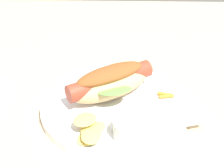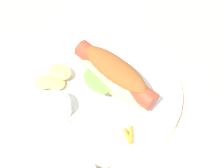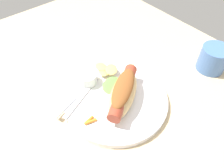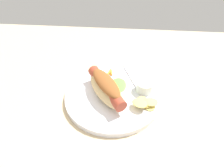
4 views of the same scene
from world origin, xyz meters
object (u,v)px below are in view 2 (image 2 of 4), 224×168
plate (107,94)px  fork (83,132)px  hot_dog (115,75)px  sauce_ramekin (56,108)px  knife (77,144)px  chips_pile (52,79)px  carrot_garnish (129,135)px

plate → fork: size_ratio=1.87×
hot_dog → sauce_ramekin: bearing=73.5°
hot_dog → knife: 13.35cm
knife → chips_pile: (-2.19, 12.91, 0.90)cm
sauce_ramekin → carrot_garnish: (10.73, -7.15, -1.16)cm
knife → chips_pile: 13.13cm
carrot_garnish → hot_dog: bearing=89.7°
knife → fork: bearing=-49.7°
plate → knife: (-6.80, -8.68, 0.98)cm
fork → chips_pile: 11.60cm
fork → chips_pile: size_ratio=1.86×
sauce_ramekin → knife: (2.26, -6.61, -1.34)cm
hot_dog → knife: hot_dog is taller
plate → fork: bearing=-129.4°
chips_pile → carrot_garnish: size_ratio=2.57×
carrot_garnish → knife: bearing=176.3°
hot_dog → knife: (-8.53, -9.83, -2.98)cm
sauce_ramekin → carrot_garnish: size_ratio=1.65×
knife → sauce_ramekin: bearing=2.1°
chips_pile → plate: bearing=-25.2°
plate → sauce_ramekin: sauce_ramekin is taller
plate → chips_pile: chips_pile is taller
carrot_garnish → sauce_ramekin: bearing=146.3°
hot_dog → sauce_ramekin: hot_dog is taller
fork → knife: same height
sauce_ramekin → knife: bearing=-71.1°
sauce_ramekin → chips_pile: 6.32cm
carrot_garnish → plate: bearing=100.3°
sauce_ramekin → chips_pile: (0.07, 6.31, -0.44)cm
plate → hot_dog: 4.47cm
plate → carrot_garnish: bearing=-79.7°
sauce_ramekin → carrot_garnish: sauce_ramekin is taller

